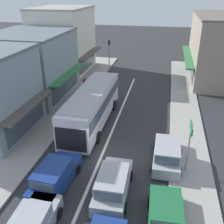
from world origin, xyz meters
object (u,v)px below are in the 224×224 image
(wagon_behind_bus_mid, at_px, (55,176))
(wagon_behind_bus_near, at_px, (113,184))
(pedestrian_with_handbag_near, at_px, (66,110))
(pedestrian_browsing_midblock, at_px, (85,83))
(city_bus, at_px, (92,104))
(traffic_light_downstreet, at_px, (109,50))
(parked_sedan_kerb_front, at_px, (166,218))
(hatchback_queue_far_back, at_px, (33,224))
(directional_road_sign, at_px, (190,136))
(parked_wagon_kerb_second, at_px, (167,153))

(wagon_behind_bus_mid, distance_m, wagon_behind_bus_near, 3.59)
(pedestrian_with_handbag_near, xyz_separation_m, pedestrian_browsing_midblock, (-0.49, 7.31, -0.00))
(city_bus, distance_m, wagon_behind_bus_near, 9.08)
(wagon_behind_bus_mid, bearing_deg, traffic_light_downstreet, 95.13)
(wagon_behind_bus_mid, height_order, parked_sedan_kerb_front, wagon_behind_bus_mid)
(city_bus, height_order, pedestrian_browsing_midblock, city_bus)
(pedestrian_with_handbag_near, height_order, pedestrian_browsing_midblock, same)
(wagon_behind_bus_mid, relative_size, traffic_light_downstreet, 1.09)
(traffic_light_downstreet, height_order, pedestrian_browsing_midblock, traffic_light_downstreet)
(wagon_behind_bus_mid, xyz_separation_m, wagon_behind_bus_near, (3.58, 0.05, 0.00))
(city_bus, height_order, traffic_light_downstreet, traffic_light_downstreet)
(hatchback_queue_far_back, relative_size, directional_road_sign, 1.04)
(city_bus, bearing_deg, hatchback_queue_far_back, -88.28)
(pedestrian_with_handbag_near, bearing_deg, hatchback_queue_far_back, -76.69)
(city_bus, height_order, hatchback_queue_far_back, city_bus)
(parked_sedan_kerb_front, relative_size, traffic_light_downstreet, 1.02)
(pedestrian_with_handbag_near, bearing_deg, directional_road_sign, -26.84)
(hatchback_queue_far_back, relative_size, pedestrian_with_handbag_near, 2.30)
(hatchback_queue_far_back, height_order, pedestrian_browsing_midblock, pedestrian_browsing_midblock)
(parked_sedan_kerb_front, distance_m, pedestrian_with_handbag_near, 13.57)
(wagon_behind_bus_near, relative_size, parked_wagon_kerb_second, 1.01)
(city_bus, bearing_deg, parked_wagon_kerb_second, -34.34)
(parked_sedan_kerb_front, xyz_separation_m, parked_wagon_kerb_second, (-0.08, 5.59, 0.08))
(parked_sedan_kerb_front, height_order, pedestrian_browsing_midblock, pedestrian_browsing_midblock)
(city_bus, distance_m, wagon_behind_bus_mid, 8.39)
(wagon_behind_bus_near, relative_size, hatchback_queue_far_back, 1.21)
(wagon_behind_bus_near, bearing_deg, traffic_light_downstreet, 102.98)
(city_bus, height_order, parked_sedan_kerb_front, city_bus)
(pedestrian_browsing_midblock, bearing_deg, city_bus, -68.16)
(parked_sedan_kerb_front, distance_m, traffic_light_downstreet, 28.84)
(pedestrian_browsing_midblock, bearing_deg, parked_sedan_kerb_front, -61.16)
(city_bus, xyz_separation_m, parked_sedan_kerb_front, (6.65, -10.08, -1.22))
(parked_sedan_kerb_front, xyz_separation_m, pedestrian_with_handbag_near, (-9.08, 10.07, 0.40))
(hatchback_queue_far_back, bearing_deg, parked_sedan_kerb_front, 15.48)
(directional_road_sign, bearing_deg, city_bus, 146.40)
(traffic_light_downstreet, bearing_deg, wagon_behind_bus_mid, -84.87)
(directional_road_sign, bearing_deg, parked_wagon_kerb_second, 150.49)
(city_bus, xyz_separation_m, hatchback_queue_far_back, (0.36, -11.82, -1.17))
(wagon_behind_bus_mid, xyz_separation_m, directional_road_sign, (7.84, 3.11, 1.93))
(parked_wagon_kerb_second, bearing_deg, hatchback_queue_far_back, -130.28)
(hatchback_queue_far_back, relative_size, traffic_light_downstreet, 0.89)
(wagon_behind_bus_mid, xyz_separation_m, parked_sedan_kerb_front, (6.66, -1.76, -0.08))
(traffic_light_downstreet, xyz_separation_m, pedestrian_browsing_midblock, (-0.61, -9.94, -1.79))
(parked_wagon_kerb_second, height_order, pedestrian_with_handbag_near, pedestrian_with_handbag_near)
(wagon_behind_bus_near, distance_m, pedestrian_browsing_midblock, 16.87)
(parked_sedan_kerb_front, distance_m, parked_wagon_kerb_second, 5.59)
(parked_wagon_kerb_second, relative_size, pedestrian_with_handbag_near, 2.76)
(traffic_light_downstreet, xyz_separation_m, directional_road_sign, (10.14, -22.44, -0.18))
(wagon_behind_bus_mid, height_order, traffic_light_downstreet, traffic_light_downstreet)
(wagon_behind_bus_near, relative_size, parked_sedan_kerb_front, 1.07)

